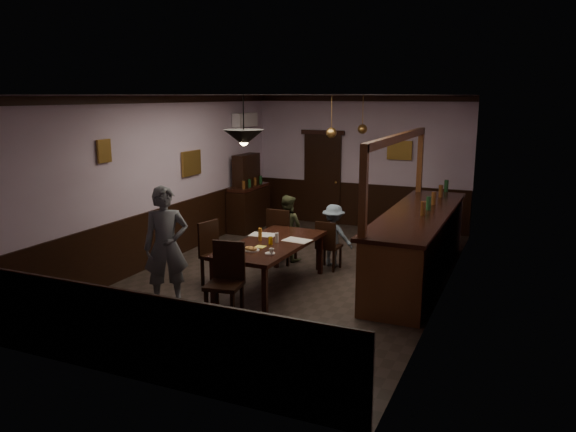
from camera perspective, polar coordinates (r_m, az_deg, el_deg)
The scene contains 31 objects.
room at distance 9.26m, azimuth 0.35°, elevation 2.90°, with size 5.01×8.01×3.01m.
dining_table at distance 8.75m, azimuth -1.73°, elevation -3.12°, with size 1.06×2.23×0.75m.
chair_far_left at distance 10.07m, azimuth -0.74°, elevation -1.81°, with size 0.45×0.45×1.02m.
chair_far_right at distance 9.76m, azimuth 4.04°, elevation -2.79°, with size 0.40×0.40×0.87m.
chair_near at distance 7.69m, azimuth -6.30°, elevation -6.20°, with size 0.52×0.52×1.06m.
chair_side at distance 9.08m, azimuth -7.52°, elevation -3.47°, with size 0.53×0.53×1.02m.
person_standing at distance 8.22m, azimuth -12.28°, elevation -3.05°, with size 0.64×0.42×1.74m, color slate.
person_seated_left at distance 10.31m, azimuth -0.05°, elevation -1.19°, with size 0.59×0.46×1.22m, color #3D4328.
person_seated_right at distance 9.98m, azimuth 4.63°, elevation -1.99°, with size 0.72×0.41×1.11m, color slate.
newspaper_left at distance 9.20m, azimuth -2.56°, elevation -1.92°, with size 0.42×0.30×0.01m, color silver.
newspaper_right at distance 8.84m, azimuth 0.94°, elevation -2.49°, with size 0.42×0.30×0.01m, color silver.
napkin at distance 8.50m, azimuth -2.84°, elevation -3.13°, with size 0.15×0.15×0.00m, color #ECE557.
saucer at distance 8.12m, azimuth -1.84°, elevation -3.81°, with size 0.15×0.15×0.01m, color white.
coffee_cup at distance 8.09m, azimuth -1.68°, elevation -3.56°, with size 0.08×0.08×0.07m, color white.
pastry_plate at distance 8.30m, azimuth -3.68°, elevation -3.47°, with size 0.22×0.22×0.01m, color white.
pastry_ring_a at distance 8.30m, azimuth -3.99°, elevation -3.27°, with size 0.13×0.13×0.04m, color #C68C47.
pastry_ring_b at distance 8.25m, azimuth -3.61°, elevation -3.36°, with size 0.13×0.13×0.04m, color #C68C47.
soda_can at distance 8.61m, azimuth -1.79°, elevation -2.52°, with size 0.07×0.07×0.12m, color yellow.
beer_glass at distance 8.84m, azimuth -2.86°, elevation -1.87°, with size 0.06×0.06×0.20m, color #BF721E.
water_glass at distance 8.72m, azimuth -1.15°, elevation -2.22°, with size 0.06×0.06×0.15m, color silver.
pepper_mill at distance 8.24m, azimuth -6.80°, elevation -3.20°, with size 0.04×0.04×0.14m, color black.
sideboard at distance 12.72m, azimuth -4.05°, elevation 1.69°, with size 0.46×1.29×1.71m.
bar_counter at distance 9.50m, azimuth 13.05°, elevation -2.72°, with size 0.99×4.25×2.38m.
door_back at distance 13.29m, azimuth 3.52°, elevation 3.75°, with size 0.90×0.06×2.10m, color black.
ac_unit at distance 12.80m, azimuth -4.38°, elevation 9.71°, with size 0.20×0.85×0.30m.
picture_left_small at distance 9.15m, azimuth -18.18°, elevation 6.29°, with size 0.04×0.28×0.36m.
picture_left_large at distance 11.09m, azimuth -9.79°, elevation 5.31°, with size 0.04×0.62×0.48m.
picture_back at distance 12.71m, azimuth 11.27°, elevation 6.56°, with size 0.55×0.04×0.42m.
pendant_iron at distance 7.76m, azimuth -4.51°, elevation 7.93°, with size 0.56×0.56×0.69m.
pendant_brass_mid at distance 10.68m, azimuth 4.42°, elevation 8.41°, with size 0.20×0.20×0.81m.
pendant_brass_far at distance 11.94m, azimuth 7.56°, elevation 8.74°, with size 0.20×0.20×0.81m.
Camera 1 is at (3.61, -8.40, 2.99)m, focal length 35.00 mm.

